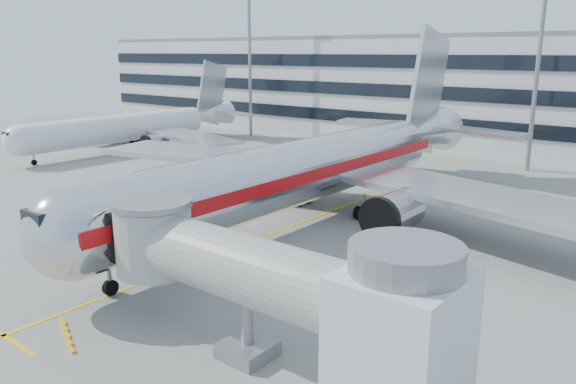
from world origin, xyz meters
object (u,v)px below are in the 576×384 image
Objects in this scene: cargo_container_right at (69,214)px; ramp_worker at (67,243)px; cargo_container_front at (143,216)px; cargo_container_left at (90,199)px; main_jet at (317,167)px; baggage_tug at (58,234)px; belt_loader at (160,206)px.

ramp_worker is at bearing -31.30° from cargo_container_right.
cargo_container_right is 0.73× the size of cargo_container_front.
cargo_container_left is at bearing 177.10° from cargo_container_front.
main_jet reaches higher than cargo_container_right.
ramp_worker is at bearing -80.21° from cargo_container_front.
baggage_tug is 9.69m from cargo_container_left.
cargo_container_right is (2.65, -3.52, -0.03)m from cargo_container_left.
cargo_container_left reaches higher than cargo_container_right.
belt_loader is (-10.95, -7.44, -3.57)m from main_jet.
baggage_tug is at bearing 148.03° from ramp_worker.
ramp_worker reaches higher than cargo_container_left.
cargo_container_front is at bearing 79.96° from baggage_tug.
cargo_container_left is at bearing -149.01° from main_jet.
main_jet is 14.35m from cargo_container_front.
cargo_container_front is (1.92, -3.19, 0.20)m from belt_loader.
belt_loader reaches higher than cargo_container_right.
ramp_worker is (2.37, -0.68, 0.01)m from baggage_tug.
baggage_tug reaches higher than cargo_container_right.
main_jet reaches higher than belt_loader.
main_jet is 26.38× the size of cargo_container_left.
belt_loader is at bearing -145.82° from main_jet.
baggage_tug is 1.25× the size of cargo_container_front.
main_jet reaches higher than cargo_container_left.
ramp_worker is (3.15, -10.31, 0.18)m from belt_loader.
cargo_container_right is 7.70m from ramp_worker.
cargo_container_right is at bearing -149.79° from cargo_container_front.
belt_loader is at bearing 121.04° from cargo_container_front.
ramp_worker is at bearing -113.74° from main_jet.
ramp_worker reaches higher than cargo_container_right.
belt_loader is 9.66m from baggage_tug.
baggage_tug is at bearing -38.27° from cargo_container_right.
cargo_container_left is 0.91× the size of cargo_container_front.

